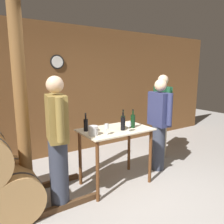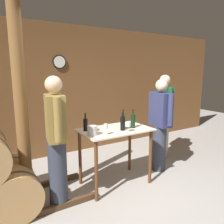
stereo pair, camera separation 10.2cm
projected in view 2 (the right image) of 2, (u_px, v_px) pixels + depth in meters
ground_plane at (154, 208)px, 2.87m from camera, size 14.00×14.00×0.00m
back_wall at (77, 90)px, 4.71m from camera, size 8.40×0.08×2.70m
tasting_table at (115, 140)px, 3.36m from camera, size 1.08×0.67×0.89m
wooden_post at (21, 105)px, 2.72m from camera, size 0.16×0.16×2.70m
wine_bottle_far_left at (86, 124)px, 3.21m from camera, size 0.07×0.07×0.27m
wine_bottle_left at (123, 123)px, 3.25m from camera, size 0.07×0.07×0.28m
wine_bottle_center at (123, 121)px, 3.36m from camera, size 0.07×0.07×0.30m
wine_bottle_right at (133, 121)px, 3.39m from camera, size 0.07×0.07×0.29m
wine_glass_near_left at (106, 127)px, 3.02m from camera, size 0.06×0.06×0.16m
wine_glass_near_center at (128, 125)px, 3.17m from camera, size 0.07×0.07×0.14m
ice_bucket at (92, 130)px, 3.01m from camera, size 0.14×0.14×0.13m
person_host at (56, 140)px, 2.75m from camera, size 0.29×0.58×1.71m
person_visitor_with_scarf at (160, 123)px, 3.83m from camera, size 0.25×0.59×1.63m
person_visitor_bearded at (163, 115)px, 4.40m from camera, size 0.34×0.56×1.69m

